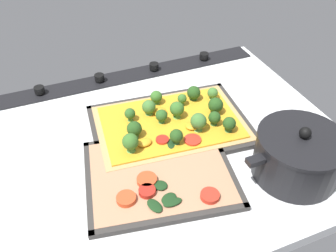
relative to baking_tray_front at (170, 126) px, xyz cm
name	(u,v)px	position (x,y,z in cm)	size (l,w,h in cm)	color
ground_plane	(166,145)	(2.85, 4.09, -1.86)	(84.40, 68.29, 3.00)	silver
stove_control_panel	(128,75)	(2.85, -26.55, 0.18)	(81.03, 7.00, 2.60)	black
baking_tray_front	(170,126)	(0.00, 0.00, 0.00)	(40.25, 29.56, 1.30)	#33302D
broccoli_pizza	(173,121)	(-0.55, 0.25, 1.81)	(37.64, 26.95, 6.02)	tan
baking_tray_back	(160,175)	(8.25, 14.14, 0.01)	(34.97, 30.30, 1.30)	#33302D
veggie_pizza_back	(160,174)	(8.19, 14.49, 0.73)	(32.19, 27.52, 1.90)	tan
cooking_pot	(298,155)	(-18.93, 23.91, 4.75)	(25.15, 18.31, 12.52)	black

